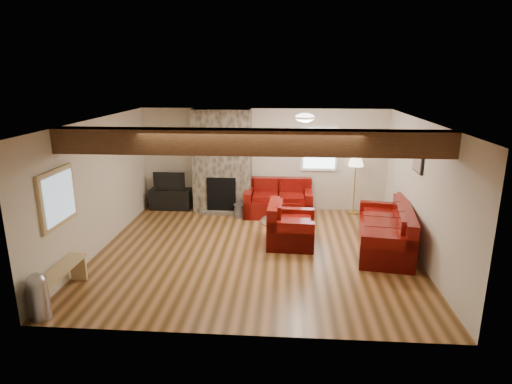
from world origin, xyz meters
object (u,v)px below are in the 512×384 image
floor_lamp (356,164)px  tv_cabinet (171,199)px  loveseat (278,198)px  armchair_red (291,224)px  coffee_table (284,232)px  television (170,180)px  sofa_three (385,227)px

floor_lamp → tv_cabinet: bearing=179.7°
loveseat → armchair_red: 1.82m
coffee_table → floor_lamp: size_ratio=0.67×
loveseat → coffee_table: (0.16, -1.75, -0.19)m
armchair_red → tv_cabinet: (-3.01, 2.09, -0.16)m
loveseat → television: television is taller
sofa_three → coffee_table: bearing=-85.4°
loveseat → tv_cabinet: bearing=173.8°
sofa_three → floor_lamp: floor_lamp is taller
sofa_three → coffee_table: 1.96m
coffee_table → television: (-2.87, 2.05, 0.50)m
loveseat → television: (-2.71, 0.30, 0.31)m
loveseat → floor_lamp: floor_lamp is taller
coffee_table → tv_cabinet: tv_cabinet is taller
loveseat → coffee_table: loveseat is taller
tv_cabinet → floor_lamp: bearing=-0.3°
coffee_table → floor_lamp: bearing=50.6°
sofa_three → tv_cabinet: bearing=-105.8°
television → floor_lamp: bearing=-0.3°
loveseat → coffee_table: size_ratio=1.66×
floor_lamp → sofa_three: bearing=-82.9°
armchair_red → floor_lamp: bearing=-33.9°
loveseat → television: 2.74m
sofa_three → television: television is taller
sofa_three → tv_cabinet: 5.29m
sofa_three → tv_cabinet: size_ratio=2.19×
sofa_three → armchair_red: sofa_three is taller
armchair_red → coffee_table: size_ratio=1.07×
floor_lamp → armchair_red: bearing=-126.5°
sofa_three → coffee_table: size_ratio=2.33×
television → floor_lamp: (4.54, -0.02, 0.49)m
armchair_red → coffee_table: bearing=77.2°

